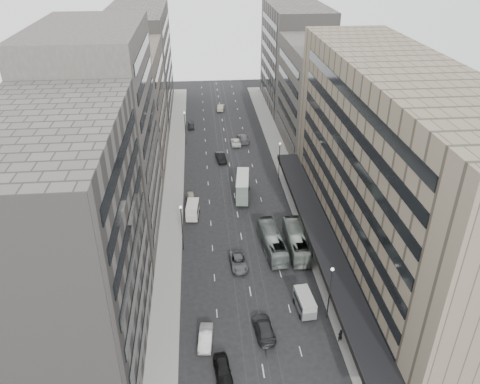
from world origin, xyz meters
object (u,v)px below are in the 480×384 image
object	(u,v)px
bus_far	(296,241)
panel_van	(193,210)
vw_microbus	(305,302)
sedan_2	(239,262)
pedestrian	(340,335)
bus_near	(272,241)
sedan_0	(223,369)
sedan_1	(206,338)
double_decker	(243,186)

from	to	relation	value
bus_far	panel_van	xyz separation A→B (m)	(-16.64, 11.26, -0.05)
vw_microbus	sedan_2	bearing A→B (deg)	123.11
pedestrian	bus_far	bearing A→B (deg)	-109.21
bus_near	panel_van	distance (m)	16.89
vw_microbus	sedan_0	distance (m)	15.15
bus_near	sedan_1	xyz separation A→B (m)	(-11.24, -18.69, -0.84)
sedan_1	bus_far	bearing A→B (deg)	56.41
sedan_1	pedestrian	distance (m)	16.90
bus_near	double_decker	size ratio (longest dim) A/B	1.36
sedan_0	sedan_2	distance (m)	20.32
bus_near	vw_microbus	size ratio (longest dim) A/B	2.36
panel_van	sedan_0	xyz separation A→B (m)	(3.36, -34.79, -0.78)
vw_microbus	panel_van	size ratio (longest dim) A/B	1.04
bus_near	sedan_2	xyz separation A→B (m)	(-5.75, -3.73, -0.86)
sedan_0	double_decker	bearing A→B (deg)	75.03
bus_far	vw_microbus	distance (m)	14.05
panel_van	sedan_2	distance (m)	16.39
bus_far	panel_van	bearing A→B (deg)	-33.14
vw_microbus	sedan_2	size ratio (longest dim) A/B	0.91
vw_microbus	panel_van	xyz separation A→B (m)	(-15.08, 25.22, 0.15)
bus_far	sedan_0	size ratio (longest dim) A/B	2.49
vw_microbus	pedestrian	distance (m)	6.84
sedan_0	panel_van	bearing A→B (deg)	89.23
double_decker	vw_microbus	size ratio (longest dim) A/B	1.73
bus_far	panel_van	distance (m)	20.09
double_decker	pedestrian	xyz separation A→B (m)	(8.70, -37.57, -1.34)
vw_microbus	panel_van	distance (m)	29.39
bus_near	panel_van	bearing A→B (deg)	-45.47
vw_microbus	double_decker	bearing A→B (deg)	95.09
sedan_2	panel_van	bearing A→B (deg)	111.89
sedan_0	bus_near	bearing A→B (deg)	62.12
panel_van	sedan_0	size ratio (longest dim) A/B	1.01
sedan_2	sedan_0	bearing A→B (deg)	-103.74
vw_microbus	sedan_2	distance (m)	13.20
double_decker	sedan_2	world-z (taller)	double_decker
pedestrian	sedan_1	bearing A→B (deg)	-29.07
sedan_0	vw_microbus	bearing A→B (deg)	32.96
panel_van	sedan_1	xyz separation A→B (m)	(1.51, -29.76, -0.81)
sedan_2	bus_far	bearing A→B (deg)	16.76
double_decker	sedan_1	bearing A→B (deg)	-95.60
bus_far	sedan_1	world-z (taller)	bus_far
bus_near	panel_van	size ratio (longest dim) A/B	2.44
bus_near	pedestrian	bearing A→B (deg)	101.00
sedan_0	sedan_2	world-z (taller)	sedan_0
double_decker	panel_van	size ratio (longest dim) A/B	1.79
sedan_0	sedan_1	distance (m)	5.37
double_decker	sedan_1	size ratio (longest dim) A/B	1.81
panel_van	pedestrian	xyz separation A→B (m)	(18.34, -31.22, -0.48)
sedan_1	sedan_2	xyz separation A→B (m)	(5.49, 14.95, -0.02)
panel_van	sedan_0	bearing A→B (deg)	-78.69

